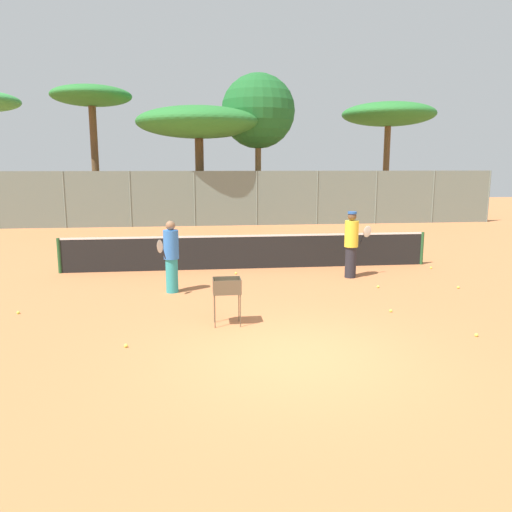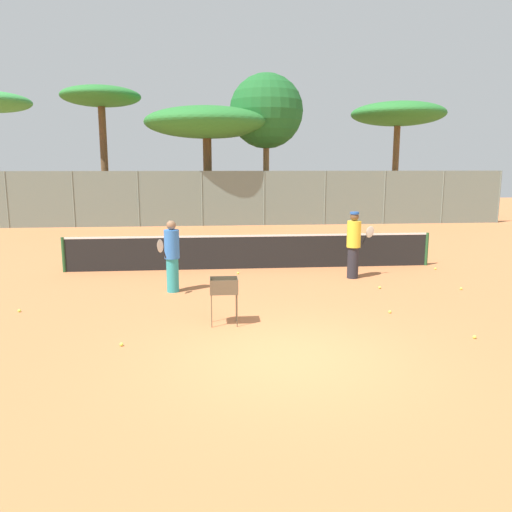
{
  "view_description": "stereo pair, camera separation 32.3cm",
  "coord_description": "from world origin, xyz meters",
  "px_view_note": "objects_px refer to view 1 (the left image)",
  "views": [
    {
      "loc": [
        -1.59,
        -7.9,
        3.2
      ],
      "look_at": [
        -0.15,
        4.11,
        1.0
      ],
      "focal_mm": 35.0,
      "sensor_mm": 36.0,
      "label": 1
    },
    {
      "loc": [
        -1.27,
        -7.93,
        3.2
      ],
      "look_at": [
        -0.15,
        4.11,
        1.0
      ],
      "focal_mm": 35.0,
      "sensor_mm": 36.0,
      "label": 2
    }
  ],
  "objects_px": {
    "tennis_net": "(248,251)",
    "player_white_outfit": "(351,244)",
    "ball_cart": "(227,290)",
    "player_red_cap": "(171,256)"
  },
  "relations": [
    {
      "from": "player_red_cap",
      "to": "ball_cart",
      "type": "xyz_separation_m",
      "value": [
        1.23,
        -2.81,
        -0.21
      ]
    },
    {
      "from": "tennis_net",
      "to": "player_red_cap",
      "type": "relative_size",
      "value": 6.26
    },
    {
      "from": "player_white_outfit",
      "to": "player_red_cap",
      "type": "relative_size",
      "value": 1.04
    },
    {
      "from": "tennis_net",
      "to": "ball_cart",
      "type": "relative_size",
      "value": 11.91
    },
    {
      "from": "player_red_cap",
      "to": "ball_cart",
      "type": "bearing_deg",
      "value": 48.96
    },
    {
      "from": "tennis_net",
      "to": "player_white_outfit",
      "type": "distance_m",
      "value": 3.26
    },
    {
      "from": "tennis_net",
      "to": "player_red_cap",
      "type": "bearing_deg",
      "value": -129.43
    },
    {
      "from": "tennis_net",
      "to": "player_white_outfit",
      "type": "height_order",
      "value": "player_white_outfit"
    },
    {
      "from": "player_white_outfit",
      "to": "ball_cart",
      "type": "relative_size",
      "value": 1.97
    },
    {
      "from": "player_red_cap",
      "to": "ball_cart",
      "type": "distance_m",
      "value": 3.07
    }
  ]
}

